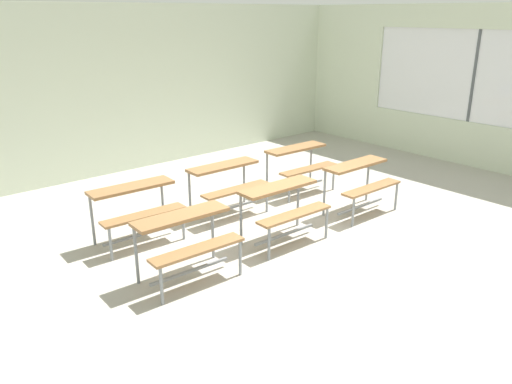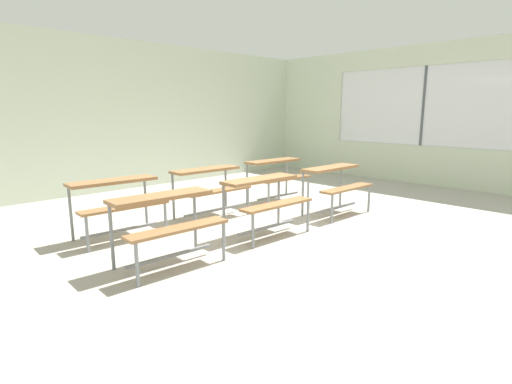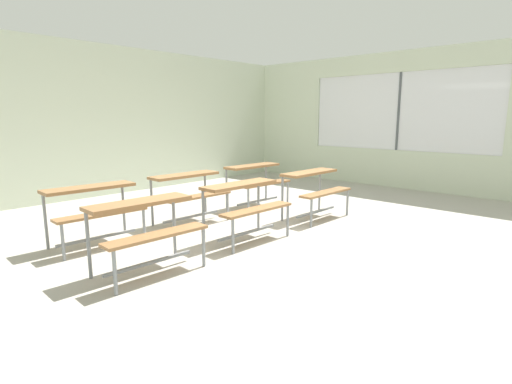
{
  "view_description": "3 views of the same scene",
  "coord_description": "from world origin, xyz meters",
  "px_view_note": "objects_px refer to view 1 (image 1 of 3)",
  "views": [
    {
      "loc": [
        -4.38,
        -4.1,
        2.84
      ],
      "look_at": [
        -0.15,
        0.81,
        0.52
      ],
      "focal_mm": 35.35,
      "sensor_mm": 36.0,
      "label": 1
    },
    {
      "loc": [
        -3.8,
        -3.3,
        1.6
      ],
      "look_at": [
        0.17,
        0.78,
        0.44
      ],
      "focal_mm": 28.0,
      "sensor_mm": 36.0,
      "label": 2
    },
    {
      "loc": [
        -3.8,
        -3.3,
        1.6
      ],
      "look_at": [
        0.35,
        0.54,
        0.52
      ],
      "focal_mm": 28.0,
      "sensor_mm": 36.0,
      "label": 3
    }
  ],
  "objects_px": {
    "desk_bench_r0c1": "(284,201)",
    "desk_bench_r1c0": "(136,201)",
    "desk_bench_r0c0": "(187,232)",
    "desk_bench_r1c2": "(300,159)",
    "desk_bench_r0c2": "(361,176)",
    "desk_bench_r1c1": "(228,178)"
  },
  "relations": [
    {
      "from": "desk_bench_r0c0",
      "to": "desk_bench_r1c2",
      "type": "bearing_deg",
      "value": 24.69
    },
    {
      "from": "desk_bench_r1c2",
      "to": "desk_bench_r1c1",
      "type": "bearing_deg",
      "value": -176.82
    },
    {
      "from": "desk_bench_r0c0",
      "to": "desk_bench_r1c0",
      "type": "bearing_deg",
      "value": 90.14
    },
    {
      "from": "desk_bench_r0c0",
      "to": "desk_bench_r1c1",
      "type": "height_order",
      "value": "same"
    },
    {
      "from": "desk_bench_r0c2",
      "to": "desk_bench_r1c0",
      "type": "height_order",
      "value": "same"
    },
    {
      "from": "desk_bench_r0c0",
      "to": "desk_bench_r1c0",
      "type": "xyz_separation_m",
      "value": [
        0.05,
        1.24,
        0.0
      ]
    },
    {
      "from": "desk_bench_r1c0",
      "to": "desk_bench_r1c2",
      "type": "bearing_deg",
      "value": 3.07
    },
    {
      "from": "desk_bench_r1c1",
      "to": "desk_bench_r0c2",
      "type": "bearing_deg",
      "value": -37.28
    },
    {
      "from": "desk_bench_r0c0",
      "to": "desk_bench_r0c1",
      "type": "relative_size",
      "value": 1.01
    },
    {
      "from": "desk_bench_r0c1",
      "to": "desk_bench_r1c2",
      "type": "xyz_separation_m",
      "value": [
        1.56,
        1.23,
        0.0
      ]
    },
    {
      "from": "desk_bench_r0c0",
      "to": "desk_bench_r0c1",
      "type": "xyz_separation_m",
      "value": [
        1.49,
        0.02,
        0.0
      ]
    },
    {
      "from": "desk_bench_r0c0",
      "to": "desk_bench_r1c2",
      "type": "relative_size",
      "value": 1.0
    },
    {
      "from": "desk_bench_r0c2",
      "to": "desk_bench_r1c0",
      "type": "bearing_deg",
      "value": 158.54
    },
    {
      "from": "desk_bench_r0c2",
      "to": "desk_bench_r1c0",
      "type": "relative_size",
      "value": 0.98
    },
    {
      "from": "desk_bench_r0c1",
      "to": "desk_bench_r1c0",
      "type": "xyz_separation_m",
      "value": [
        -1.44,
        1.22,
        0.0
      ]
    },
    {
      "from": "desk_bench_r1c2",
      "to": "desk_bench_r0c0",
      "type": "bearing_deg",
      "value": -155.21
    },
    {
      "from": "desk_bench_r0c1",
      "to": "desk_bench_r0c0",
      "type": "bearing_deg",
      "value": -177.63
    },
    {
      "from": "desk_bench_r0c1",
      "to": "desk_bench_r1c0",
      "type": "relative_size",
      "value": 0.99
    },
    {
      "from": "desk_bench_r1c1",
      "to": "desk_bench_r1c2",
      "type": "distance_m",
      "value": 1.53
    },
    {
      "from": "desk_bench_r1c0",
      "to": "desk_bench_r0c2",
      "type": "bearing_deg",
      "value": -19.45
    },
    {
      "from": "desk_bench_r0c1",
      "to": "desk_bench_r1c2",
      "type": "distance_m",
      "value": 1.99
    },
    {
      "from": "desk_bench_r0c1",
      "to": "desk_bench_r1c0",
      "type": "distance_m",
      "value": 1.89
    }
  ]
}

